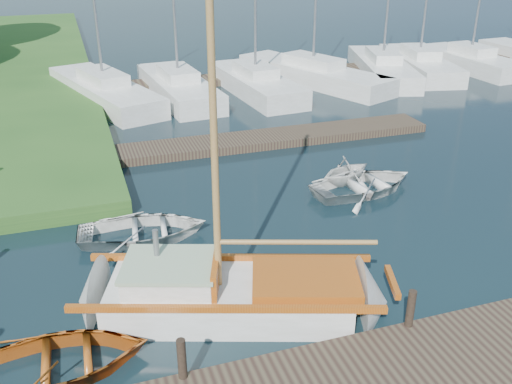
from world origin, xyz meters
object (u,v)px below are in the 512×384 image
object	(u,v)px
dinghy	(56,356)
tender_c	(364,181)
mooring_post_2	(411,308)
marina_boat_4	(382,66)
marina_boat_5	(419,62)
marina_boat_3	(313,72)
marina_boat_2	(255,81)
mooring_post_1	(182,359)
tender_a	(143,227)
marina_boat_0	(104,89)
marina_boat_1	(178,85)
marina_boat_6	(470,60)
sailboat	(237,297)
tender_d	(347,168)

from	to	relation	value
dinghy	tender_c	world-z (taller)	tender_c
mooring_post_2	marina_boat_4	xyz separation A→B (m)	(10.52, 19.47, -0.13)
marina_boat_5	dinghy	bearing A→B (deg)	145.56
marina_boat_3	marina_boat_2	bearing A→B (deg)	82.44
mooring_post_1	marina_boat_2	distance (m)	19.83
tender_a	marina_boat_0	xyz separation A→B (m)	(0.19, 13.68, 0.22)
marina_boat_1	marina_boat_6	xyz separation A→B (m)	(16.88, 0.49, -0.01)
marina_boat_3	marina_boat_6	distance (m)	9.72
tender_c	marina_boat_3	bearing A→B (deg)	-24.14
marina_boat_1	marina_boat_3	size ratio (longest dim) A/B	0.94
sailboat	marina_boat_4	bearing A→B (deg)	71.20
marina_boat_0	marina_boat_4	xyz separation A→B (m)	(14.72, 0.14, 0.01)
marina_boat_3	tender_c	bearing A→B (deg)	140.40
tender_a	tender_c	bearing A→B (deg)	-77.54
tender_a	marina_boat_1	xyz separation A→B (m)	(3.60, 13.19, 0.23)
sailboat	tender_a	xyz separation A→B (m)	(-1.43, 3.75, -0.00)
marina_boat_1	marina_boat_3	world-z (taller)	marina_boat_3
mooring_post_2	marina_boat_4	distance (m)	22.13
tender_d	tender_c	bearing A→B (deg)	175.34
marina_boat_5	tender_c	bearing A→B (deg)	153.79
sailboat	dinghy	bearing A→B (deg)	-150.20
sailboat	dinghy	xyz separation A→B (m)	(-3.63, -0.71, -0.00)
marina_boat_1	marina_boat_5	world-z (taller)	marina_boat_5
sailboat	tender_d	bearing A→B (deg)	64.28
mooring_post_2	marina_boat_6	distance (m)	25.15
marina_boat_0	marina_boat_3	size ratio (longest dim) A/B	0.92
dinghy	marina_boat_0	world-z (taller)	marina_boat_0
tender_a	marina_boat_6	size ratio (longest dim) A/B	0.36
marina_boat_1	marina_boat_4	distance (m)	11.32
marina_boat_3	marina_boat_5	distance (m)	6.57
dinghy	tender_c	distance (m)	10.46
mooring_post_1	marina_boat_1	world-z (taller)	marina_boat_1
marina_boat_0	marina_boat_2	bearing A→B (deg)	-115.07
sailboat	marina_boat_5	world-z (taller)	marina_boat_5
mooring_post_2	marina_boat_6	bearing A→B (deg)	50.23
mooring_post_1	marina_boat_4	world-z (taller)	marina_boat_4
tender_d	marina_boat_2	world-z (taller)	marina_boat_2
tender_c	sailboat	bearing A→B (deg)	122.51
marina_boat_1	marina_boat_6	world-z (taller)	marina_boat_1
mooring_post_2	marina_boat_2	world-z (taller)	marina_boat_2
sailboat	tender_c	distance (m)	7.07
marina_boat_3	sailboat	bearing A→B (deg)	129.07
tender_c	marina_boat_6	world-z (taller)	marina_boat_6
mooring_post_1	sailboat	distance (m)	2.47
tender_c	marina_boat_1	size ratio (longest dim) A/B	0.32
tender_d	marina_boat_1	distance (m)	12.01
marina_boat_1	marina_boat_4	size ratio (longest dim) A/B	0.99
tender_d	marina_boat_0	distance (m)	13.72
marina_boat_2	marina_boat_5	distance (m)	10.08
marina_boat_0	marina_boat_1	bearing A→B (deg)	-115.71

